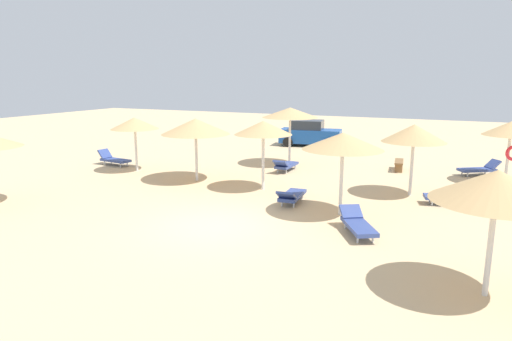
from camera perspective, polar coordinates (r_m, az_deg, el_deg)
The scene contains 17 objects.
ground_plane at distance 14.20m, azimuth -5.09°, elevation -7.03°, with size 80.00×80.00×0.00m, color #D1B284.
parasol_0 at distance 18.26m, azimuth 19.44°, elevation 4.46°, with size 2.44×2.44×2.79m.
parasol_1 at distance 22.62m, azimuth -15.17°, elevation 5.78°, with size 2.32×2.32×2.64m.
parasol_2 at distance 22.18m, azimuth 29.68°, elevation 4.59°, with size 2.30×2.30×2.71m.
parasol_3 at distance 18.13m, azimuth 0.92°, elevation 5.41°, with size 2.35×2.35×2.84m.
parasol_4 at distance 14.99m, azimuth 10.98°, elevation 3.65°, with size 2.67×2.67×2.79m.
parasol_5 at distance 10.34m, azimuth 28.29°, elevation -1.77°, with size 2.62×2.62×2.75m.
parasol_6 at distance 23.41m, azimuth 4.36°, elevation 7.33°, with size 2.91×2.91×3.01m.
parasol_7 at distance 19.93m, azimuth -7.69°, elevation 5.56°, with size 3.01×3.01×2.78m.
lounger_0 at distance 17.76m, azimuth 23.74°, elevation -3.09°, with size 2.01×1.08×0.64m.
lounger_1 at distance 24.70m, azimuth -17.63°, elevation 1.39°, with size 1.92×0.85×0.79m.
lounger_2 at distance 23.58m, azimuth 26.54°, elevation 0.19°, with size 1.92×1.57×0.74m.
lounger_3 at distance 16.51m, azimuth 4.53°, elevation -3.17°, with size 0.77×1.94×0.66m.
lounger_4 at distance 13.71m, azimuth 12.76°, elevation -6.60°, with size 1.51×1.97×0.66m.
lounger_6 at distance 22.08m, azimuth 3.79°, elevation 0.70°, with size 0.67×1.91×0.69m.
bench_0 at distance 23.34m, azimuth 17.70°, elevation 0.85°, with size 0.56×1.53×0.49m.
parked_car at distance 30.29m, azimuth 6.85°, elevation 4.67°, with size 4.20×2.43×1.72m.
Camera 1 is at (6.71, -11.64, 4.60)m, focal length 31.48 mm.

